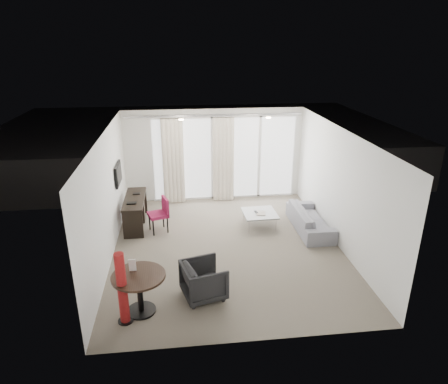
{
  "coord_description": "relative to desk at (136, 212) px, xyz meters",
  "views": [
    {
      "loc": [
        -1.0,
        -7.85,
        4.4
      ],
      "look_at": [
        0.0,
        0.6,
        1.1
      ],
      "focal_mm": 32.0,
      "sensor_mm": 36.0,
      "label": 1
    }
  ],
  "objects": [
    {
      "name": "ceiling",
      "position": [
        2.12,
        -1.4,
        2.24
      ],
      "size": [
        5.0,
        6.0,
        0.0
      ],
      "primitive_type": "cube",
      "color": "white",
      "rests_on": "ground"
    },
    {
      "name": "curtain_left",
      "position": [
        0.97,
        1.42,
        0.84
      ],
      "size": [
        0.6,
        0.2,
        2.38
      ],
      "primitive_type": null,
      "color": "beige",
      "rests_on": "ground"
    },
    {
      "name": "menu_card",
      "position": [
        0.27,
        -3.31,
        0.36
      ],
      "size": [
        0.12,
        0.02,
        0.22
      ],
      "primitive_type": null,
      "rotation": [
        0.0,
        0.0,
        0.02
      ],
      "color": "white",
      "rests_on": "round_table"
    },
    {
      "name": "curtain_track",
      "position": [
        2.12,
        1.42,
        2.09
      ],
      "size": [
        4.8,
        0.04,
        0.04
      ],
      "primitive_type": null,
      "color": "#B2B2B7",
      "rests_on": "ceiling"
    },
    {
      "name": "coffee_table",
      "position": [
        3.05,
        -0.41,
        -0.18
      ],
      "size": [
        0.84,
        0.84,
        0.36
      ],
      "primitive_type": null,
      "rotation": [
        0.0,
        0.0,
        0.04
      ],
      "color": "gray",
      "rests_on": "floor"
    },
    {
      "name": "sofa",
      "position": [
        4.24,
        -0.74,
        -0.09
      ],
      "size": [
        0.72,
        1.84,
        0.54
      ],
      "primitive_type": "imported",
      "rotation": [
        0.0,
        0.0,
        1.57
      ],
      "color": "slate",
      "rests_on": "floor"
    },
    {
      "name": "remote",
      "position": [
        2.97,
        -0.4,
        -0.0
      ],
      "size": [
        0.06,
        0.15,
        0.02
      ],
      "primitive_type": null,
      "rotation": [
        0.0,
        0.0,
        0.14
      ],
      "color": "black",
      "rests_on": "coffee_table"
    },
    {
      "name": "terrace_slab",
      "position": [
        2.42,
        3.1,
        -0.42
      ],
      "size": [
        5.6,
        3.0,
        0.12
      ],
      "primitive_type": "cube",
      "color": "#4D4D50",
      "rests_on": "ground"
    },
    {
      "name": "wall_right",
      "position": [
        4.62,
        -1.4,
        0.94
      ],
      "size": [
        0.0,
        6.0,
        2.6
      ],
      "primitive_type": "cube",
      "color": "silver",
      "rests_on": "ground"
    },
    {
      "name": "curtain_right",
      "position": [
        2.37,
        1.42,
        0.84
      ],
      "size": [
        0.6,
        0.2,
        2.38
      ],
      "primitive_type": null,
      "color": "beige",
      "rests_on": "ground"
    },
    {
      "name": "downlight_a",
      "position": [
        1.22,
        0.2,
        2.23
      ],
      "size": [
        0.12,
        0.12,
        0.02
      ],
      "primitive_type": "cylinder",
      "color": "#FFE0B2",
      "rests_on": "ceiling"
    },
    {
      "name": "desk",
      "position": [
        0.0,
        0.0,
        0.0
      ],
      "size": [
        0.48,
        1.54,
        0.72
      ],
      "primitive_type": null,
      "color": "black",
      "rests_on": "floor"
    },
    {
      "name": "tv",
      "position": [
        -0.34,
        0.05,
        0.99
      ],
      "size": [
        0.05,
        0.8,
        0.5
      ],
      "primitive_type": null,
      "color": "black",
      "rests_on": "wall_left"
    },
    {
      "name": "rattan_table",
      "position": [
        3.11,
        2.71,
        -0.12
      ],
      "size": [
        0.54,
        0.54,
        0.48
      ],
      "primitive_type": null,
      "rotation": [
        0.0,
        0.0,
        -0.14
      ],
      "color": "brown",
      "rests_on": "terrace_slab"
    },
    {
      "name": "downlight_b",
      "position": [
        3.32,
        0.2,
        2.23
      ],
      "size": [
        0.12,
        0.12,
        0.02
      ],
      "primitive_type": "cylinder",
      "color": "#FFE0B2",
      "rests_on": "ceiling"
    },
    {
      "name": "wall_front",
      "position": [
        2.12,
        -4.4,
        0.94
      ],
      "size": [
        5.0,
        0.0,
        2.6
      ],
      "primitive_type": "cube",
      "color": "silver",
      "rests_on": "ground"
    },
    {
      "name": "rattan_chair_b",
      "position": [
        4.46,
        3.11,
        0.06
      ],
      "size": [
        0.72,
        0.72,
        0.84
      ],
      "primitive_type": null,
      "rotation": [
        0.0,
        0.0,
        -0.29
      ],
      "color": "brown",
      "rests_on": "terrace_slab"
    },
    {
      "name": "magazine",
      "position": [
        3.07,
        -0.47,
        -0.0
      ],
      "size": [
        0.3,
        0.36,
        0.02
      ],
      "primitive_type": null,
      "rotation": [
        0.0,
        0.0,
        -0.21
      ],
      "color": "gray",
      "rests_on": "coffee_table"
    },
    {
      "name": "wall_left",
      "position": [
        -0.38,
        -1.4,
        0.94
      ],
      "size": [
        0.0,
        6.0,
        2.6
      ],
      "primitive_type": "cube",
      "color": "silver",
      "rests_on": "ground"
    },
    {
      "name": "floor",
      "position": [
        2.12,
        -1.4,
        -0.36
      ],
      "size": [
        5.0,
        6.0,
        0.0
      ],
      "primitive_type": "cube",
      "color": "#665D4F",
      "rests_on": "ground"
    },
    {
      "name": "red_lamp",
      "position": [
        0.13,
        -3.69,
        0.28
      ],
      "size": [
        0.26,
        0.26,
        1.28
      ],
      "primitive_type": "cylinder",
      "rotation": [
        0.0,
        0.0,
        -0.0
      ],
      "color": "maroon",
      "rests_on": "floor"
    },
    {
      "name": "round_table",
      "position": [
        0.37,
        -3.46,
        -0.0
      ],
      "size": [
        1.15,
        1.15,
        0.72
      ],
      "primitive_type": null,
      "rotation": [
        0.0,
        0.0,
        -0.34
      ],
      "color": "black",
      "rests_on": "floor"
    },
    {
      "name": "window_panel",
      "position": [
        2.42,
        1.59,
        0.84
      ],
      "size": [
        4.0,
        0.02,
        2.38
      ],
      "primitive_type": null,
      "color": "white",
      "rests_on": "ground"
    },
    {
      "name": "window_frame",
      "position": [
        2.42,
        1.57,
        0.84
      ],
      "size": [
        4.1,
        0.06,
        2.44
      ],
      "primitive_type": null,
      "color": "white",
      "rests_on": "ground"
    },
    {
      "name": "tub_armchair",
      "position": [
        1.48,
        -3.15,
        -0.03
      ],
      "size": [
        0.9,
        0.88,
        0.67
      ],
      "primitive_type": "imported",
      "rotation": [
        0.0,
        0.0,
        1.83
      ],
      "color": "black",
      "rests_on": "floor"
    },
    {
      "name": "desk_chair",
      "position": [
        0.57,
        -0.41,
        0.06
      ],
      "size": [
        0.58,
        0.56,
        0.85
      ],
      "primitive_type": null,
      "rotation": [
        0.0,
        0.0,
        0.31
      ],
      "color": "maroon",
      "rests_on": "floor"
    },
    {
      "name": "balustrade",
      "position": [
        2.42,
        4.55,
        0.14
      ],
      "size": [
        5.5,
        0.06,
        1.05
      ],
      "primitive_type": null,
      "color": "#B2B2B7",
      "rests_on": "terrace_slab"
    },
    {
      "name": "rattan_chair_a",
      "position": [
        3.16,
        2.92,
        0.09
      ],
      "size": [
        0.8,
        0.8,
        0.9
      ],
      "primitive_type": null,
      "rotation": [
        0.0,
        0.0,
        0.37
      ],
      "color": "brown",
      "rests_on": "terrace_slab"
    }
  ]
}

